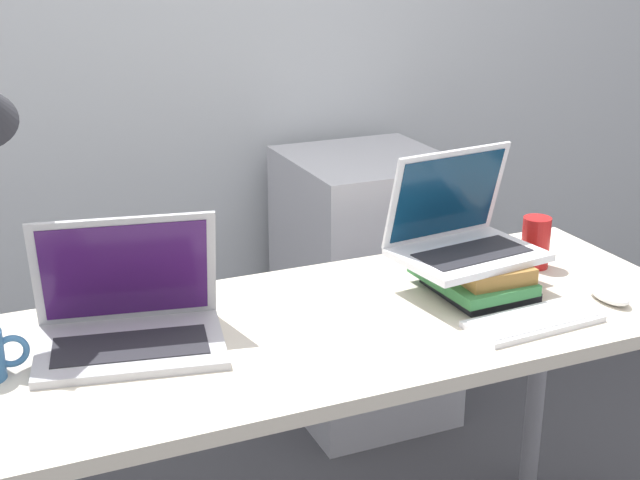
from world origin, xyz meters
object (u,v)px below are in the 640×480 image
at_px(laptop_on_books, 461,234).
at_px(soda_can, 536,242).
at_px(laptop_left, 129,320).
at_px(mouse, 609,294).
at_px(wireless_keyboard, 533,321).
at_px(mini_fridge, 366,287).
at_px(book_stack, 477,276).

bearing_deg(laptop_on_books, soda_can, 9.98).
xyz_separation_m(laptop_left, mouse, (0.99, -0.20, -0.03)).
height_order(wireless_keyboard, mouse, mouse).
height_order(wireless_keyboard, mini_fridge, mini_fridge).
bearing_deg(wireless_keyboard, laptop_left, 162.91).
height_order(laptop_on_books, soda_can, laptop_on_books).
height_order(book_stack, wireless_keyboard, book_stack).
height_order(wireless_keyboard, soda_can, soda_can).
bearing_deg(laptop_left, book_stack, -3.62).
bearing_deg(soda_can, book_stack, -159.99).
bearing_deg(mouse, mini_fridge, 95.30).
bearing_deg(mini_fridge, wireless_keyboard, -97.24).
relative_size(laptop_on_books, wireless_keyboard, 1.14).
bearing_deg(laptop_left, wireless_keyboard, -17.09).
relative_size(laptop_on_books, mini_fridge, 0.38).
distance_m(book_stack, mini_fridge, 0.91).
distance_m(laptop_left, soda_can, 0.96).
xyz_separation_m(book_stack, wireless_keyboard, (0.01, -0.19, -0.03)).
xyz_separation_m(laptop_left, mini_fridge, (0.90, 0.78, -0.38)).
bearing_deg(wireless_keyboard, soda_can, 53.52).
bearing_deg(mini_fridge, soda_can, -84.82).
height_order(laptop_left, soda_can, laptop_left).
xyz_separation_m(wireless_keyboard, mini_fridge, (0.13, 1.01, -0.33)).
bearing_deg(laptop_on_books, mini_fridge, 78.08).
height_order(laptop_left, mini_fridge, laptop_left).
height_order(laptop_on_books, mini_fridge, laptop_on_books).
height_order(laptop_on_books, wireless_keyboard, laptop_on_books).
bearing_deg(laptop_on_books, book_stack, -57.66).
bearing_deg(book_stack, laptop_left, 176.38).
relative_size(laptop_on_books, soda_can, 2.69).
bearing_deg(mini_fridge, mouse, -84.70).
distance_m(book_stack, wireless_keyboard, 0.19).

